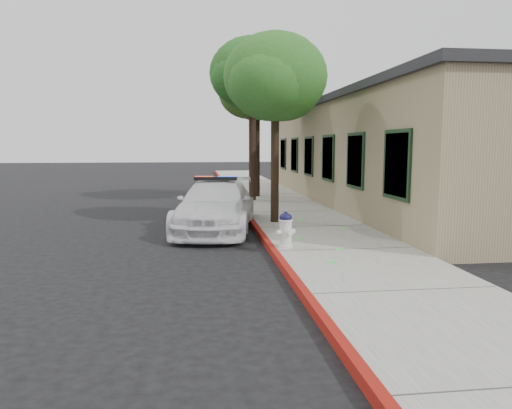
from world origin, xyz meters
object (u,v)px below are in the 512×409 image
object	(u,v)px
police_car	(216,206)
clapboard_building	(398,152)
street_tree_mid	(252,78)
fire_hydrant	(286,230)
street_tree_near	(276,81)
street_tree_far	(258,92)

from	to	relation	value
police_car	clapboard_building	bearing A→B (deg)	45.32
clapboard_building	street_tree_mid	size ratio (longest dim) A/B	3.17
street_tree_mid	fire_hydrant	bearing A→B (deg)	-92.15
police_car	street_tree_mid	size ratio (longest dim) A/B	0.79
clapboard_building	police_car	xyz separation A→B (m)	(-7.75, -5.54, -1.41)
clapboard_building	street_tree_near	world-z (taller)	street_tree_near
fire_hydrant	street_tree_near	bearing A→B (deg)	65.22
police_car	street_tree_near	bearing A→B (deg)	24.78
fire_hydrant	street_tree_mid	bearing A→B (deg)	68.77
street_tree_near	street_tree_mid	world-z (taller)	street_tree_mid
street_tree_far	street_tree_near	bearing A→B (deg)	-93.12
street_tree_mid	clapboard_building	bearing A→B (deg)	-5.95
fire_hydrant	street_tree_mid	distance (m)	10.37
fire_hydrant	clapboard_building	bearing A→B (deg)	34.77
police_car	street_tree_far	xyz separation A→B (m)	(2.16, 7.57, 3.99)
fire_hydrant	street_tree_near	world-z (taller)	street_tree_near
clapboard_building	fire_hydrant	xyz separation A→B (m)	(-6.34, -8.68, -1.58)
police_car	street_tree_far	size ratio (longest dim) A/B	0.86
police_car	street_tree_near	size ratio (longest dim) A/B	0.94
clapboard_building	street_tree_far	distance (m)	6.48
police_car	street_tree_near	xyz separation A→B (m)	(1.77, 0.48, 3.52)
street_tree_near	street_tree_mid	bearing A→B (deg)	90.12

